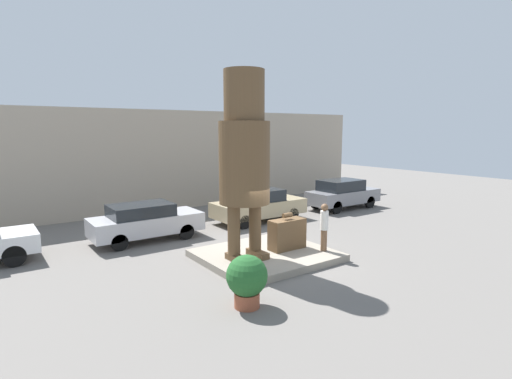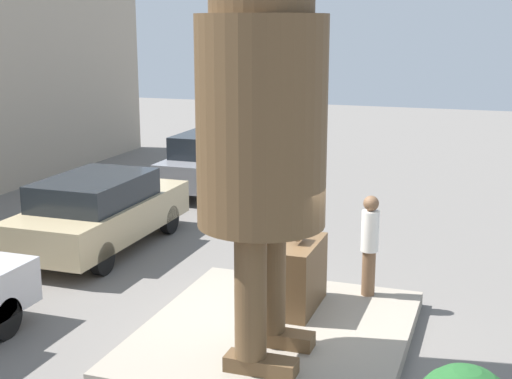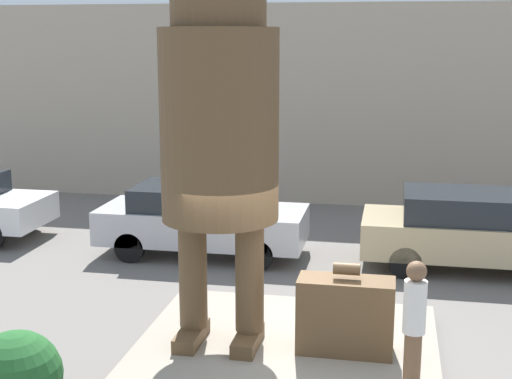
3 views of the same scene
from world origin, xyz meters
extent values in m
plane|color=slate|center=(0.00, 0.00, 0.00)|extent=(60.00, 60.00, 0.00)
cube|color=gray|center=(0.00, 0.00, 0.11)|extent=(4.17, 3.66, 0.23)
cube|color=tan|center=(0.00, 9.89, 2.66)|extent=(28.00, 0.60, 5.32)
cube|color=brown|center=(-1.32, -0.23, 0.33)|extent=(0.31, 0.91, 0.20)
cube|color=brown|center=(-0.51, -0.23, 0.33)|extent=(0.31, 0.91, 0.20)
cylinder|color=brown|center=(-1.32, -0.09, 1.22)|extent=(0.40, 0.40, 1.58)
cylinder|color=brown|center=(-0.51, -0.09, 1.22)|extent=(0.40, 0.40, 1.58)
cylinder|color=brown|center=(-0.92, -0.09, 3.28)|extent=(1.58, 1.58, 2.55)
cylinder|color=brown|center=(-0.92, -0.09, 5.32)|extent=(1.24, 1.24, 1.53)
cube|color=brown|center=(0.82, -0.12, 0.75)|extent=(1.29, 0.55, 1.04)
cylinder|color=brown|center=(0.82, -0.12, 1.41)|extent=(0.36, 0.16, 0.16)
cylinder|color=brown|center=(1.69, -1.01, 0.59)|extent=(0.21, 0.21, 0.73)
cylinder|color=white|center=(1.69, -1.01, 1.28)|extent=(0.28, 0.28, 0.65)
sphere|color=brown|center=(1.69, -1.01, 1.73)|extent=(0.24, 0.24, 0.24)
cylinder|color=black|center=(-6.96, 5.59, 0.35)|extent=(0.70, 0.18, 0.70)
cylinder|color=black|center=(-6.96, 3.97, 0.35)|extent=(0.70, 0.18, 0.70)
cube|color=#B7B7BC|center=(-2.44, 4.52, 0.65)|extent=(4.23, 1.71, 0.69)
cube|color=#1E2328|center=(-2.65, 4.52, 1.23)|extent=(2.32, 1.54, 0.46)
cylinder|color=black|center=(-1.13, 5.28, 0.31)|extent=(0.61, 0.18, 0.61)
cylinder|color=black|center=(-1.13, 3.75, 0.31)|extent=(0.61, 0.18, 0.61)
cylinder|color=black|center=(-3.75, 5.28, 0.31)|extent=(0.61, 0.18, 0.61)
cylinder|color=black|center=(-3.75, 3.75, 0.31)|extent=(0.61, 0.18, 0.61)
cube|color=tan|center=(3.05, 4.62, 0.65)|extent=(4.45, 1.81, 0.69)
cube|color=#1E2328|center=(2.83, 4.62, 1.26)|extent=(2.45, 1.62, 0.52)
cylinder|color=black|center=(4.43, 5.43, 0.31)|extent=(0.62, 0.18, 0.62)
cylinder|color=black|center=(4.43, 3.81, 0.31)|extent=(0.62, 0.18, 0.62)
cylinder|color=black|center=(1.67, 5.43, 0.31)|extent=(0.62, 0.18, 0.62)
cylinder|color=black|center=(1.67, 3.81, 0.31)|extent=(0.62, 0.18, 0.62)
cube|color=gray|center=(8.60, 4.44, 0.68)|extent=(4.22, 1.70, 0.69)
cube|color=#1E2328|center=(8.39, 4.44, 1.31)|extent=(2.32, 1.53, 0.58)
cylinder|color=black|center=(9.91, 5.20, 0.33)|extent=(0.66, 0.18, 0.66)
cylinder|color=black|center=(9.91, 3.68, 0.33)|extent=(0.66, 0.18, 0.66)
cylinder|color=black|center=(7.29, 5.20, 0.33)|extent=(0.66, 0.18, 0.66)
cylinder|color=black|center=(7.29, 3.68, 0.33)|extent=(0.66, 0.18, 0.66)
cylinder|color=brown|center=(-2.59, -2.69, 0.18)|extent=(0.62, 0.62, 0.37)
sphere|color=#235B28|center=(-2.59, -2.69, 0.80)|extent=(1.02, 1.02, 1.02)
camera|label=1|loc=(-7.75, -10.34, 4.31)|focal=28.00mm
camera|label=2|loc=(-8.98, -2.80, 4.45)|focal=50.00mm
camera|label=3|loc=(1.36, -9.23, 4.43)|focal=50.00mm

